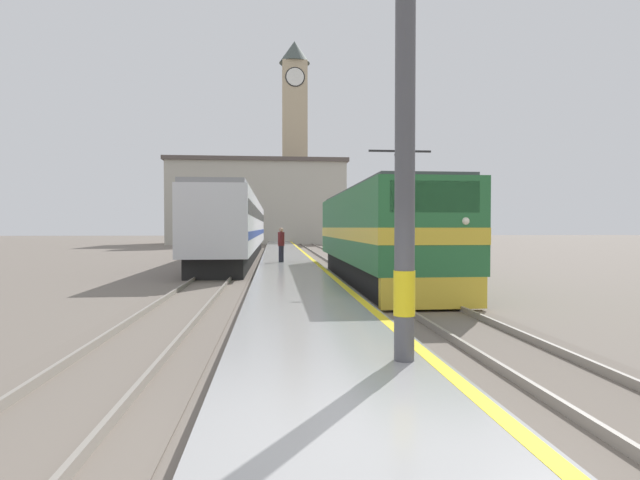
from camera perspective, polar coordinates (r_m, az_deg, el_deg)
ground_plane at (r=34.24m, az=-4.00°, el=-2.17°), size 200.00×200.00×0.00m
platform at (r=29.24m, az=-3.78°, el=-2.41°), size 2.98×140.00×0.39m
rail_track_near at (r=29.52m, az=2.57°, el=-2.69°), size 2.84×140.00×0.16m
rail_track_far at (r=29.35m, az=-10.13°, el=-2.73°), size 2.83×140.00×0.16m
locomotive_train at (r=19.66m, az=6.55°, el=0.61°), size 2.92×14.25×4.64m
passenger_train at (r=35.24m, az=-9.32°, el=1.52°), size 2.92×30.73×4.12m
catenary_mast at (r=7.22m, az=10.37°, el=23.18°), size 2.61×0.29×8.96m
person_on_platform at (r=25.51m, az=-4.46°, el=-0.45°), size 0.34×0.34×1.76m
clock_tower at (r=75.61m, az=-2.92°, el=11.72°), size 4.53×4.53×29.69m
station_building at (r=67.45m, az=-7.09°, el=4.28°), size 23.10×10.58×10.95m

